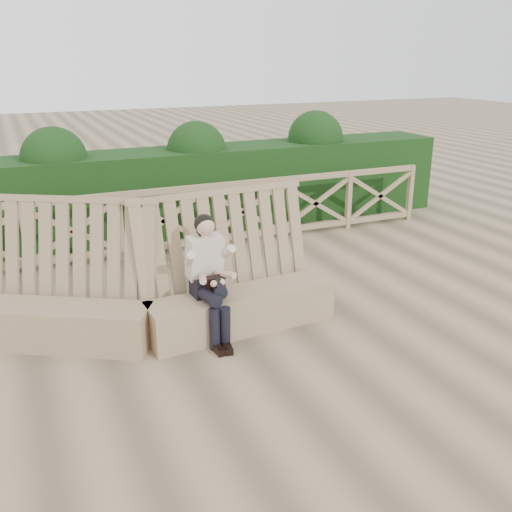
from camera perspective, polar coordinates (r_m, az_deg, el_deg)
name	(u,v)px	position (r m, az deg, el deg)	size (l,w,h in m)	color
ground	(247,344)	(6.63, -0.93, -8.76)	(60.00, 60.00, 0.00)	brown
bench	(148,301)	(6.81, -10.76, -4.49)	(4.42, 1.84, 1.62)	#89674E
woman	(209,273)	(6.54, -4.74, -1.67)	(0.42, 0.87, 1.45)	black
guardrail	(164,221)	(9.52, -9.22, 3.51)	(10.10, 0.09, 1.10)	#8A7550
hedge	(146,194)	(10.61, -10.99, 6.15)	(12.00, 1.20, 1.50)	black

